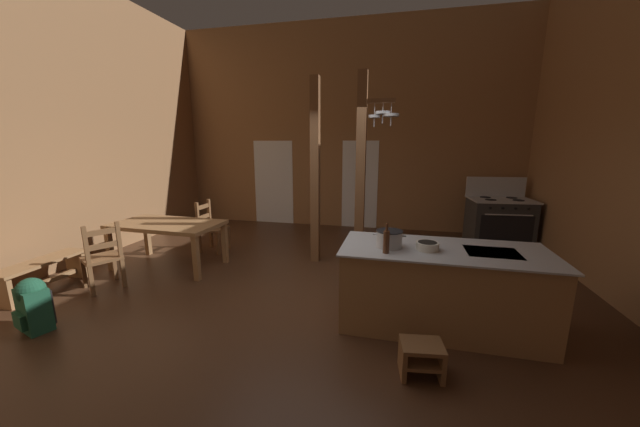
% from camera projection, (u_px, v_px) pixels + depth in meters
% --- Properties ---
extents(ground_plane, '(8.65, 8.77, 0.10)m').
position_uv_depth(ground_plane, '(294.00, 303.00, 4.30)').
color(ground_plane, '#422819').
extents(wall_back, '(8.65, 0.14, 4.67)m').
position_uv_depth(wall_back, '(345.00, 128.00, 7.67)').
color(wall_back, '#93663F').
rests_on(wall_back, ground_plane).
extents(wall_left, '(0.14, 8.77, 4.67)m').
position_uv_depth(wall_left, '(23.00, 118.00, 4.68)').
color(wall_left, '#93663F').
rests_on(wall_left, ground_plane).
extents(glazed_door_back_left, '(1.00, 0.01, 2.05)m').
position_uv_depth(glazed_door_back_left, '(274.00, 183.00, 8.26)').
color(glazed_door_back_left, white).
rests_on(glazed_door_back_left, ground_plane).
extents(glazed_panel_back_right, '(0.84, 0.01, 2.05)m').
position_uv_depth(glazed_panel_back_right, '(360.00, 185.00, 7.78)').
color(glazed_panel_back_right, white).
rests_on(glazed_panel_back_right, ground_plane).
extents(kitchen_island, '(2.17, 0.99, 0.89)m').
position_uv_depth(kitchen_island, '(441.00, 287.00, 3.60)').
color(kitchen_island, '#9E7044').
rests_on(kitchen_island, ground_plane).
extents(stove_range, '(1.21, 0.91, 1.32)m').
position_uv_depth(stove_range, '(499.00, 221.00, 6.49)').
color(stove_range, '#2E2E2E').
rests_on(stove_range, ground_plane).
extents(support_post_with_pot_rack, '(0.60, 0.23, 3.02)m').
position_uv_depth(support_post_with_pot_rack, '(363.00, 168.00, 4.99)').
color(support_post_with_pot_rack, brown).
rests_on(support_post_with_pot_rack, ground_plane).
extents(support_post_center, '(0.14, 0.14, 3.02)m').
position_uv_depth(support_post_center, '(315.00, 173.00, 5.41)').
color(support_post_center, brown).
rests_on(support_post_center, ground_plane).
extents(step_stool, '(0.39, 0.32, 0.30)m').
position_uv_depth(step_stool, '(421.00, 356.00, 2.86)').
color(step_stool, brown).
rests_on(step_stool, ground_plane).
extents(dining_table, '(1.74, 0.97, 0.74)m').
position_uv_depth(dining_table, '(167.00, 228.00, 5.31)').
color(dining_table, '#9E7044').
rests_on(dining_table, ground_plane).
extents(ladderback_chair_near_window, '(0.45, 0.45, 0.95)m').
position_uv_depth(ladderback_chair_near_window, '(211.00, 227.00, 6.14)').
color(ladderback_chair_near_window, brown).
rests_on(ladderback_chair_near_window, ground_plane).
extents(ladderback_chair_by_post, '(0.60, 0.60, 0.95)m').
position_uv_depth(ladderback_chair_by_post, '(102.00, 258.00, 4.52)').
color(ladderback_chair_by_post, brown).
rests_on(ladderback_chair_by_post, ground_plane).
extents(bench_along_left_wall, '(0.38, 1.12, 0.44)m').
position_uv_depth(bench_along_left_wall, '(42.00, 271.00, 4.46)').
color(bench_along_left_wall, '#9E7044').
rests_on(bench_along_left_wall, ground_plane).
extents(backpack, '(0.37, 0.36, 0.60)m').
position_uv_depth(backpack, '(33.00, 303.00, 3.52)').
color(backpack, '#1E5138').
rests_on(backpack, ground_plane).
extents(stockpot_on_counter, '(0.35, 0.28, 0.18)m').
position_uv_depth(stockpot_on_counter, '(389.00, 239.00, 3.55)').
color(stockpot_on_counter, '#B7BABF').
rests_on(stockpot_on_counter, kitchen_island).
extents(mixing_bowl_on_counter, '(0.24, 0.24, 0.08)m').
position_uv_depth(mixing_bowl_on_counter, '(427.00, 246.00, 3.46)').
color(mixing_bowl_on_counter, silver).
rests_on(mixing_bowl_on_counter, kitchen_island).
extents(bottle_tall_on_counter, '(0.06, 0.06, 0.31)m').
position_uv_depth(bottle_tall_on_counter, '(386.00, 241.00, 3.35)').
color(bottle_tall_on_counter, '#56331E').
rests_on(bottle_tall_on_counter, kitchen_island).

